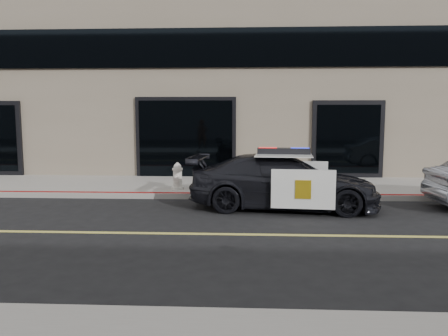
{
  "coord_description": "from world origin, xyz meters",
  "views": [
    {
      "loc": [
        1.05,
        -7.99,
        2.2
      ],
      "look_at": [
        0.55,
        2.2,
        1.0
      ],
      "focal_mm": 35.0,
      "sensor_mm": 36.0,
      "label": 1
    }
  ],
  "objects": [
    {
      "name": "building_n",
      "position": [
        0.0,
        10.5,
        6.0
      ],
      "size": [
        60.0,
        7.0,
        12.0
      ],
      "primitive_type": "cube",
      "color": "#756856",
      "rests_on": "ground"
    },
    {
      "name": "ground",
      "position": [
        0.0,
        0.0,
        0.0
      ],
      "size": [
        120.0,
        120.0,
        0.0
      ],
      "primitive_type": "plane",
      "color": "black",
      "rests_on": "ground"
    },
    {
      "name": "sidewalk_n",
      "position": [
        0.0,
        5.25,
        0.07
      ],
      "size": [
        60.0,
        3.5,
        0.15
      ],
      "primitive_type": "cube",
      "color": "gray",
      "rests_on": "ground"
    },
    {
      "name": "fire_hydrant",
      "position": [
        -0.87,
        4.17,
        0.51
      ],
      "size": [
        0.35,
        0.48,
        0.77
      ],
      "color": "silver",
      "rests_on": "sidewalk_n"
    },
    {
      "name": "police_car",
      "position": [
        1.97,
        2.43,
        0.66
      ],
      "size": [
        2.65,
        4.82,
        1.47
      ],
      "color": "black",
      "rests_on": "ground"
    }
  ]
}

